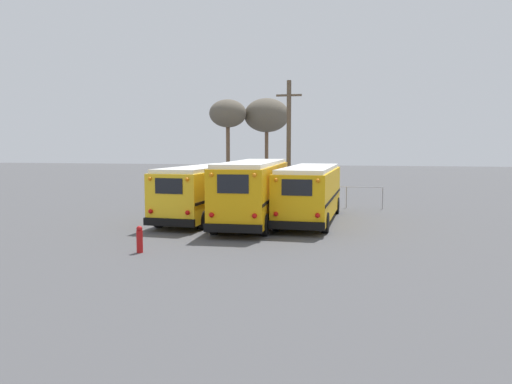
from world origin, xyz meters
TOP-DOWN VIEW (x-y plane):
  - ground_plane at (0.00, 0.00)m, footprint 160.00×160.00m
  - school_bus_0 at (-2.90, 0.86)m, footprint 3.02×9.84m
  - school_bus_1 at (0.00, 0.12)m, footprint 3.07×10.71m
  - school_bus_2 at (2.89, 1.12)m, footprint 2.76×9.75m
  - utility_pole at (0.45, 9.47)m, footprint 1.80×0.32m
  - bare_tree_0 at (-5.64, 15.36)m, footprint 3.12×3.12m
  - bare_tree_1 at (-2.67, 17.24)m, footprint 3.90×3.90m
  - fence_line at (0.00, 7.40)m, footprint 13.85×0.06m
  - fire_hydrant at (-2.59, -8.20)m, footprint 0.24×0.24m

SIDE VIEW (x-z plane):
  - ground_plane at x=0.00m, z-range 0.00..0.00m
  - fire_hydrant at x=-2.59m, z-range 0.00..1.04m
  - fence_line at x=0.00m, z-range 0.26..1.68m
  - school_bus_0 at x=-2.90m, z-range 0.13..3.08m
  - school_bus_2 at x=2.89m, z-range 0.14..3.10m
  - school_bus_1 at x=0.00m, z-range 0.15..3.40m
  - utility_pole at x=0.45m, z-range 0.13..8.75m
  - bare_tree_1 at x=-2.67m, z-range 2.57..10.74m
  - bare_tree_0 at x=-5.64m, z-range 2.70..10.66m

